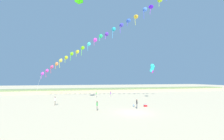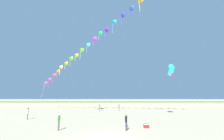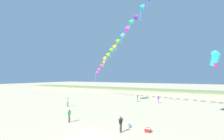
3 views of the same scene
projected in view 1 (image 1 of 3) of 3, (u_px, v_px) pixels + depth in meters
name	position (u px, v px, depth m)	size (l,w,h in m)	color
ground_plane	(134.00, 112.00, 22.61)	(240.00, 240.00, 0.00)	beige
dune_ridge	(97.00, 90.00, 60.90)	(120.00, 9.55, 1.38)	#BFAE8B
person_near_left	(55.00, 100.00, 29.02)	(0.28, 0.58, 1.68)	#726656
person_near_right	(97.00, 105.00, 24.01)	(0.21, 0.53, 1.52)	#726656
person_mid_center	(96.00, 94.00, 42.17)	(0.22, 0.57, 1.63)	gray
person_far_left	(137.00, 103.00, 25.65)	(0.33, 0.53, 1.59)	#474C56
person_far_right	(111.00, 94.00, 43.85)	(0.32, 0.50, 1.52)	gray
kite_banner_string	(97.00, 38.00, 38.80)	(33.29, 24.19, 25.10)	#BC36E4
large_kite_mid_trail	(152.00, 68.00, 38.70)	(1.51, 1.73, 2.50)	#26E3D7
beach_cooler	(145.00, 105.00, 27.51)	(0.58, 0.41, 0.46)	red
beach_ball	(134.00, 106.00, 27.43)	(0.36, 0.36, 0.36)	blue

